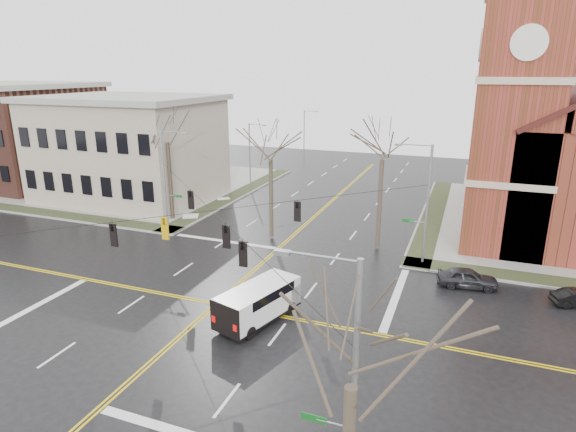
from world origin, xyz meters
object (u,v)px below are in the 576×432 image
(parked_car_a, at_px, (467,278))
(tree_ne, at_px, (383,154))
(signal_pole_se, at_px, (349,383))
(cargo_van, at_px, (261,299))
(signal_pole_ne, at_px, (425,201))
(streetlight_north_b, at_px, (305,134))
(tree_nw_near, at_px, (271,154))
(streetlight_north_a, at_px, (251,154))
(signal_pole_nw, at_px, (166,177))
(tree_se, at_px, (352,374))
(tree_nw_far, at_px, (167,137))

(parked_car_a, xyz_separation_m, tree_ne, (-7.13, 5.12, 7.26))
(signal_pole_se, xyz_separation_m, cargo_van, (-7.91, 10.81, -3.68))
(signal_pole_ne, distance_m, streetlight_north_b, 42.61)
(cargo_van, bearing_deg, parked_car_a, 55.05)
(parked_car_a, bearing_deg, tree_nw_near, 67.29)
(signal_pole_se, relative_size, streetlight_north_a, 1.12)
(signal_pole_nw, relative_size, parked_car_a, 2.27)
(signal_pole_ne, distance_m, signal_pole_se, 23.00)
(signal_pole_nw, bearing_deg, tree_nw_near, 7.32)
(parked_car_a, xyz_separation_m, tree_nw_near, (-16.34, 4.41, 6.78))
(signal_pole_se, distance_m, tree_se, 2.69)
(cargo_van, xyz_separation_m, tree_nw_near, (-4.98, 13.44, 6.18))
(cargo_van, relative_size, tree_se, 0.65)
(streetlight_north_b, xyz_separation_m, tree_se, (22.47, -61.47, 2.25))
(tree_ne, bearing_deg, tree_se, -81.21)
(signal_pole_ne, relative_size, streetlight_north_a, 1.12)
(tree_ne, bearing_deg, parked_car_a, -35.69)
(cargo_van, bearing_deg, streetlight_north_b, 122.69)
(signal_pole_nw, relative_size, cargo_van, 1.50)
(tree_nw_far, relative_size, tree_nw_near, 1.09)
(tree_ne, bearing_deg, signal_pole_ne, -28.08)
(cargo_van, bearing_deg, streetlight_north_a, 132.69)
(signal_pole_ne, bearing_deg, tree_ne, 151.92)
(streetlight_north_b, bearing_deg, tree_nw_near, -75.55)
(cargo_van, relative_size, tree_ne, 0.55)
(signal_pole_se, distance_m, tree_ne, 25.40)
(signal_pole_nw, xyz_separation_m, streetlight_north_a, (0.67, 16.50, -0.48))
(signal_pole_ne, distance_m, parked_car_a, 6.34)
(cargo_van, height_order, tree_ne, tree_ne)
(signal_pole_se, bearing_deg, signal_pole_ne, 90.00)
(signal_pole_ne, relative_size, cargo_van, 1.50)
(cargo_van, bearing_deg, signal_pole_ne, 73.60)
(cargo_van, xyz_separation_m, parked_car_a, (11.36, 9.03, -0.59))
(streetlight_north_b, bearing_deg, streetlight_north_a, -90.00)
(tree_ne, bearing_deg, tree_nw_near, -175.62)
(signal_pole_nw, relative_size, streetlight_north_b, 1.12)
(signal_pole_se, bearing_deg, tree_nw_far, 133.09)
(streetlight_north_a, relative_size, tree_nw_near, 0.78)
(signal_pole_nw, xyz_separation_m, tree_nw_near, (9.75, 1.25, 2.50))
(tree_nw_far, height_order, tree_ne, tree_nw_far)
(streetlight_north_b, bearing_deg, cargo_van, -73.89)
(signal_pole_ne, relative_size, signal_pole_nw, 1.00)
(tree_ne, relative_size, tree_se, 1.19)
(signal_pole_se, height_order, parked_car_a, signal_pole_se)
(signal_pole_se, height_order, streetlight_north_a, signal_pole_se)
(signal_pole_se, height_order, tree_nw_far, tree_nw_far)
(signal_pole_nw, xyz_separation_m, tree_se, (23.14, -24.97, 1.76))
(tree_nw_near, height_order, tree_se, tree_nw_near)
(cargo_van, distance_m, tree_ne, 16.20)
(tree_se, bearing_deg, tree_nw_far, 131.57)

